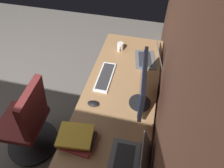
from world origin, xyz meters
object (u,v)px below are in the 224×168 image
object	(u,v)px
keyboard_main	(105,77)
mouse_main	(93,104)
book_stack_near	(76,138)
coffee_mug	(120,47)
laptop_left	(150,57)
drawer_pedestal	(124,105)
office_chair	(28,124)
laptop_leftmost	(132,162)
monitor_primary	(142,85)

from	to	relation	value
keyboard_main	mouse_main	size ratio (longest dim) A/B	4.05
book_stack_near	coffee_mug	size ratio (longest dim) A/B	2.64
mouse_main	coffee_mug	size ratio (longest dim) A/B	0.92
mouse_main	book_stack_near	world-z (taller)	book_stack_near
laptop_left	mouse_main	xyz separation A→B (m)	(0.74, -0.43, -0.03)
drawer_pedestal	coffee_mug	size ratio (longest dim) A/B	6.14
book_stack_near	office_chair	xyz separation A→B (m)	(-0.18, -0.62, -0.32)
coffee_mug	mouse_main	bearing A→B (deg)	-4.92
book_stack_near	keyboard_main	bearing A→B (deg)	177.15
laptop_leftmost	office_chair	distance (m)	1.15
laptop_leftmost	book_stack_near	world-z (taller)	laptop_leftmost
monitor_primary	keyboard_main	size ratio (longest dim) A/B	1.30
keyboard_main	book_stack_near	size ratio (longest dim) A/B	1.41
coffee_mug	drawer_pedestal	bearing A→B (deg)	17.91
drawer_pedestal	mouse_main	world-z (taller)	mouse_main
laptop_leftmost	mouse_main	size ratio (longest dim) A/B	3.40
monitor_primary	office_chair	distance (m)	1.21
coffee_mug	monitor_primary	bearing A→B (deg)	24.83
laptop_left	laptop_leftmost	bearing A→B (deg)	0.05
mouse_main	book_stack_near	xyz separation A→B (m)	(0.37, -0.02, 0.03)
drawer_pedestal	mouse_main	size ratio (longest dim) A/B	6.68
laptop_leftmost	office_chair	world-z (taller)	office_chair
mouse_main	office_chair	bearing A→B (deg)	-73.57
drawer_pedestal	keyboard_main	size ratio (longest dim) A/B	1.65
drawer_pedestal	office_chair	world-z (taller)	office_chair
laptop_left	office_chair	size ratio (longest dim) A/B	0.38
monitor_primary	office_chair	bearing A→B (deg)	-73.81
drawer_pedestal	mouse_main	bearing A→B (deg)	-33.65
drawer_pedestal	keyboard_main	xyz separation A→B (m)	(-0.02, -0.21, 0.39)
monitor_primary	laptop_left	distance (m)	0.66
drawer_pedestal	keyboard_main	world-z (taller)	keyboard_main
office_chair	coffee_mug	bearing A→B (deg)	145.36
book_stack_near	mouse_main	bearing A→B (deg)	177.05
monitor_primary	laptop_leftmost	xyz separation A→B (m)	(0.56, 0.03, -0.20)
mouse_main	office_chair	size ratio (longest dim) A/B	0.11
keyboard_main	office_chair	world-z (taller)	office_chair
drawer_pedestal	monitor_primary	world-z (taller)	monitor_primary
mouse_main	keyboard_main	bearing A→B (deg)	177.24
laptop_leftmost	drawer_pedestal	bearing A→B (deg)	-165.63
laptop_leftmost	coffee_mug	distance (m)	1.34
monitor_primary	keyboard_main	xyz separation A→B (m)	(-0.25, -0.39, -0.24)
laptop_left	book_stack_near	size ratio (longest dim) A/B	1.22
monitor_primary	book_stack_near	size ratio (longest dim) A/B	1.84
monitor_primary	book_stack_near	bearing A→B (deg)	-41.46
laptop_leftmost	laptop_left	xyz separation A→B (m)	(-1.19, -0.00, 0.00)
laptop_left	keyboard_main	xyz separation A→B (m)	(0.37, -0.42, -0.04)
laptop_leftmost	mouse_main	world-z (taller)	laptop_leftmost
laptop_left	book_stack_near	xyz separation A→B (m)	(1.11, -0.45, -0.01)
laptop_leftmost	keyboard_main	world-z (taller)	laptop_leftmost
drawer_pedestal	book_stack_near	world-z (taller)	book_stack_near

